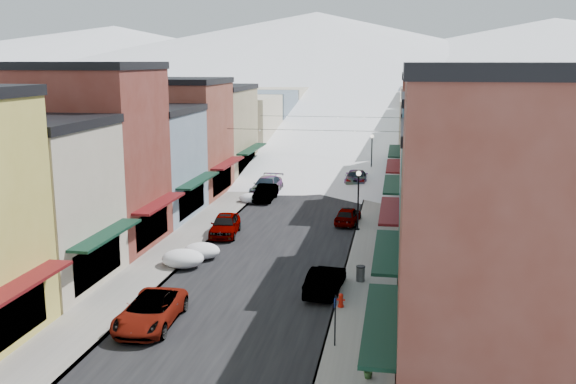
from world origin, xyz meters
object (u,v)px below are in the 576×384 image
at_px(car_silver_sedan, 225,225).
at_px(trash_can, 361,273).
at_px(fire_hydrant, 341,301).
at_px(car_green_sedan, 325,280).
at_px(car_dark_hatch, 266,193).
at_px(streetlamp_near, 358,193).
at_px(car_white_suv, 150,311).

xyz_separation_m(car_silver_sedan, trash_can, (10.43, -8.76, -0.20)).
height_order(car_silver_sedan, fire_hydrant, car_silver_sedan).
xyz_separation_m(car_silver_sedan, fire_hydrant, (9.68, -12.89, -0.32)).
height_order(car_silver_sedan, car_green_sedan, car_silver_sedan).
xyz_separation_m(car_dark_hatch, streetlamp_near, (9.02, -9.48, 2.23)).
xyz_separation_m(trash_can, streetlamp_near, (-0.93, 11.44, 2.36)).
distance_m(car_green_sedan, fire_hydrant, 2.54).
bearing_deg(car_silver_sedan, car_green_sedan, -57.15).
xyz_separation_m(car_dark_hatch, fire_hydrant, (9.20, -25.05, -0.25)).
height_order(car_silver_sedan, streetlamp_near, streetlamp_near).
height_order(trash_can, streetlamp_near, streetlamp_near).
bearing_deg(car_dark_hatch, car_green_sedan, -69.85).
relative_size(car_silver_sedan, car_dark_hatch, 1.06).
height_order(fire_hydrant, trash_can, trash_can).
distance_m(car_green_sedan, streetlamp_near, 13.50).
distance_m(car_white_suv, car_dark_hatch, 28.64).
bearing_deg(trash_can, car_white_suv, -141.30).
height_order(fire_hydrant, streetlamp_near, streetlamp_near).
bearing_deg(car_dark_hatch, trash_can, -64.05).
distance_m(car_white_suv, car_green_sedan, 9.76).
bearing_deg(car_silver_sedan, car_dark_hatch, 81.55).
bearing_deg(car_dark_hatch, car_silver_sedan, -91.74).
bearing_deg(streetlamp_near, car_white_suv, -114.43).
bearing_deg(car_dark_hatch, car_white_suv, -88.84).
distance_m(car_silver_sedan, car_green_sedan, 13.66).
bearing_deg(trash_can, streetlamp_near, 94.62).
relative_size(car_dark_hatch, fire_hydrant, 6.14).
xyz_separation_m(car_white_suv, streetlamp_near, (8.70, 19.15, 2.22)).
distance_m(car_dark_hatch, fire_hydrant, 26.69).
bearing_deg(trash_can, fire_hydrant, -100.24).
height_order(car_dark_hatch, car_green_sedan, same).
bearing_deg(trash_can, car_dark_hatch, 115.42).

